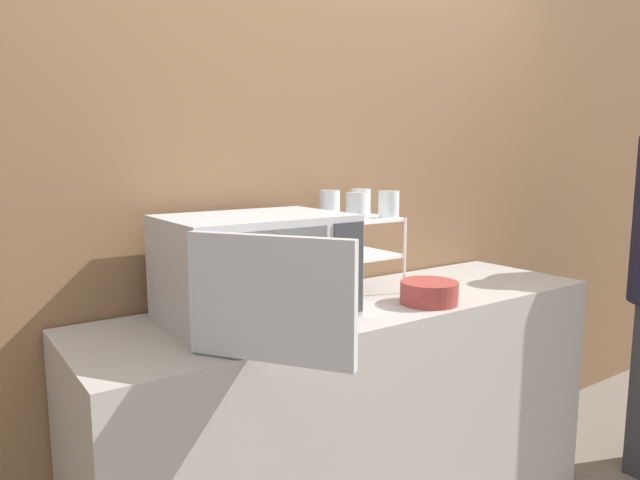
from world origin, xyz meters
The scene contains 9 objects.
wall_back centered at (0.00, 0.61, 1.30)m, with size 8.00×0.06×2.60m.
counter centered at (0.00, 0.29, 0.47)m, with size 1.97×0.57×0.94m.
microwave centered at (-0.40, 0.30, 1.10)m, with size 0.60×0.78×0.33m.
dish_rack centered at (0.10, 0.41, 1.14)m, with size 0.25×0.26×0.29m.
glass_front_left centered at (0.02, 0.33, 1.27)m, with size 0.08×0.08×0.10m.
glass_back_right centered at (0.17, 0.49, 1.27)m, with size 0.08×0.08×0.10m.
glass_front_right centered at (0.18, 0.33, 1.27)m, with size 0.08×0.08×0.10m.
glass_back_left centered at (0.02, 0.49, 1.27)m, with size 0.08×0.08×0.10m.
bowl centered at (0.19, 0.13, 0.98)m, with size 0.20×0.20×0.08m.
Camera 1 is at (-1.25, -1.25, 1.45)m, focal length 32.00 mm.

